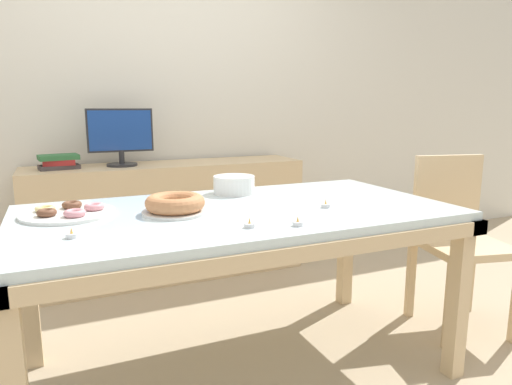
{
  "coord_description": "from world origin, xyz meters",
  "views": [
    {
      "loc": [
        -0.71,
        -1.8,
        1.21
      ],
      "look_at": [
        0.09,
        0.02,
        0.83
      ],
      "focal_mm": 32.0,
      "sensor_mm": 36.0,
      "label": 1
    }
  ],
  "objects_px": {
    "tealight_right_edge": "(72,235)",
    "tealight_centre": "(298,223)",
    "book_stack": "(59,162)",
    "cake_chocolate_round": "(175,204)",
    "tealight_near_front": "(250,225)",
    "pastry_platter": "(68,212)",
    "tealight_near_cakes": "(326,205)",
    "plate_stack": "(234,185)",
    "computer_monitor": "(121,137)",
    "chair": "(457,233)"
  },
  "relations": [
    {
      "from": "computer_monitor",
      "to": "plate_stack",
      "type": "height_order",
      "value": "computer_monitor"
    },
    {
      "from": "tealight_near_front",
      "to": "tealight_right_edge",
      "type": "bearing_deg",
      "value": 168.85
    },
    {
      "from": "cake_chocolate_round",
      "to": "chair",
      "type": "bearing_deg",
      "value": -2.13
    },
    {
      "from": "cake_chocolate_round",
      "to": "plate_stack",
      "type": "xyz_separation_m",
      "value": [
        0.38,
        0.32,
        0.01
      ]
    },
    {
      "from": "computer_monitor",
      "to": "pastry_platter",
      "type": "xyz_separation_m",
      "value": [
        -0.37,
        -1.16,
        -0.22
      ]
    },
    {
      "from": "tealight_near_cakes",
      "to": "tealight_centre",
      "type": "distance_m",
      "value": 0.35
    },
    {
      "from": "book_stack",
      "to": "cake_chocolate_round",
      "type": "bearing_deg",
      "value": -72.08
    },
    {
      "from": "computer_monitor",
      "to": "pastry_platter",
      "type": "height_order",
      "value": "computer_monitor"
    },
    {
      "from": "tealight_near_front",
      "to": "tealight_centre",
      "type": "height_order",
      "value": "same"
    },
    {
      "from": "cake_chocolate_round",
      "to": "tealight_near_cakes",
      "type": "xyz_separation_m",
      "value": [
        0.63,
        -0.16,
        -0.03
      ]
    },
    {
      "from": "cake_chocolate_round",
      "to": "tealight_centre",
      "type": "bearing_deg",
      "value": -46.25
    },
    {
      "from": "chair",
      "to": "cake_chocolate_round",
      "type": "bearing_deg",
      "value": 177.87
    },
    {
      "from": "plate_stack",
      "to": "tealight_centre",
      "type": "relative_size",
      "value": 5.25
    },
    {
      "from": "tealight_centre",
      "to": "plate_stack",
      "type": "bearing_deg",
      "value": 88.66
    },
    {
      "from": "cake_chocolate_round",
      "to": "tealight_near_front",
      "type": "height_order",
      "value": "cake_chocolate_round"
    },
    {
      "from": "book_stack",
      "to": "pastry_platter",
      "type": "relative_size",
      "value": 0.68
    },
    {
      "from": "cake_chocolate_round",
      "to": "tealight_right_edge",
      "type": "bearing_deg",
      "value": -152.34
    },
    {
      "from": "book_stack",
      "to": "tealight_near_front",
      "type": "xyz_separation_m",
      "value": [
        0.62,
        -1.64,
        -0.08
      ]
    },
    {
      "from": "book_stack",
      "to": "pastry_platter",
      "type": "height_order",
      "value": "book_stack"
    },
    {
      "from": "plate_stack",
      "to": "tealight_near_cakes",
      "type": "relative_size",
      "value": 5.25
    },
    {
      "from": "chair",
      "to": "cake_chocolate_round",
      "type": "xyz_separation_m",
      "value": [
        -1.55,
        0.06,
        0.28
      ]
    },
    {
      "from": "tealight_right_edge",
      "to": "computer_monitor",
      "type": "bearing_deg",
      "value": 76.18
    },
    {
      "from": "plate_stack",
      "to": "tealight_near_front",
      "type": "xyz_separation_m",
      "value": [
        -0.19,
        -0.65,
        -0.03
      ]
    },
    {
      "from": "book_stack",
      "to": "tealight_centre",
      "type": "height_order",
      "value": "book_stack"
    },
    {
      "from": "plate_stack",
      "to": "tealight_right_edge",
      "type": "height_order",
      "value": "plate_stack"
    },
    {
      "from": "chair",
      "to": "cake_chocolate_round",
      "type": "height_order",
      "value": "chair"
    },
    {
      "from": "chair",
      "to": "plate_stack",
      "type": "distance_m",
      "value": 1.26
    },
    {
      "from": "cake_chocolate_round",
      "to": "pastry_platter",
      "type": "distance_m",
      "value": 0.43
    },
    {
      "from": "computer_monitor",
      "to": "tealight_near_front",
      "type": "xyz_separation_m",
      "value": [
        0.23,
        -1.64,
        -0.23
      ]
    },
    {
      "from": "book_stack",
      "to": "chair",
      "type": "bearing_deg",
      "value": -34.69
    },
    {
      "from": "chair",
      "to": "tealight_near_cakes",
      "type": "height_order",
      "value": "chair"
    },
    {
      "from": "book_stack",
      "to": "tealight_near_cakes",
      "type": "distance_m",
      "value": 1.81
    },
    {
      "from": "plate_stack",
      "to": "tealight_near_front",
      "type": "distance_m",
      "value": 0.68
    },
    {
      "from": "tealight_near_front",
      "to": "tealight_near_cakes",
      "type": "xyz_separation_m",
      "value": [
        0.44,
        0.17,
        0.0
      ]
    },
    {
      "from": "cake_chocolate_round",
      "to": "tealight_near_front",
      "type": "distance_m",
      "value": 0.39
    },
    {
      "from": "tealight_near_front",
      "to": "tealight_centre",
      "type": "relative_size",
      "value": 1.0
    },
    {
      "from": "chair",
      "to": "tealight_right_edge",
      "type": "bearing_deg",
      "value": -175.42
    },
    {
      "from": "computer_monitor",
      "to": "tealight_centre",
      "type": "xyz_separation_m",
      "value": [
        0.4,
        -1.69,
        -0.23
      ]
    },
    {
      "from": "pastry_platter",
      "to": "tealight_near_cakes",
      "type": "height_order",
      "value": "pastry_platter"
    },
    {
      "from": "pastry_platter",
      "to": "cake_chocolate_round",
      "type": "bearing_deg",
      "value": -19.6
    },
    {
      "from": "book_stack",
      "to": "pastry_platter",
      "type": "bearing_deg",
      "value": -89.29
    },
    {
      "from": "tealight_right_edge",
      "to": "tealight_centre",
      "type": "height_order",
      "value": "same"
    },
    {
      "from": "book_stack",
      "to": "tealight_centre",
      "type": "bearing_deg",
      "value": -64.96
    },
    {
      "from": "tealight_near_cakes",
      "to": "book_stack",
      "type": "bearing_deg",
      "value": 125.73
    },
    {
      "from": "book_stack",
      "to": "cake_chocolate_round",
      "type": "height_order",
      "value": "book_stack"
    },
    {
      "from": "computer_monitor",
      "to": "cake_chocolate_round",
      "type": "distance_m",
      "value": 1.32
    },
    {
      "from": "tealight_near_front",
      "to": "tealight_centre",
      "type": "distance_m",
      "value": 0.18
    },
    {
      "from": "computer_monitor",
      "to": "tealight_right_edge",
      "type": "distance_m",
      "value": 1.58
    },
    {
      "from": "tealight_right_edge",
      "to": "pastry_platter",
      "type": "bearing_deg",
      "value": 89.86
    },
    {
      "from": "tealight_right_edge",
      "to": "tealight_near_cakes",
      "type": "bearing_deg",
      "value": 3.09
    }
  ]
}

